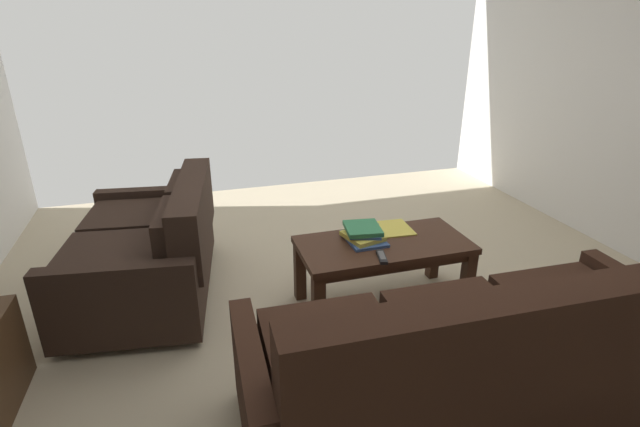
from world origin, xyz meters
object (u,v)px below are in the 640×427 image
at_px(coffee_table, 383,253).
at_px(tv_remote, 382,257).
at_px(loose_magazine, 391,228).
at_px(sofa_main, 474,360).
at_px(book_stack, 363,234).
at_px(loveseat_near, 151,249).

relative_size(coffee_table, tv_remote, 6.54).
relative_size(coffee_table, loose_magazine, 4.08).
xyz_separation_m(sofa_main, loose_magazine, (-0.15, -1.22, 0.09)).
height_order(tv_remote, loose_magazine, tv_remote).
bearing_deg(book_stack, loose_magazine, -157.25).
bearing_deg(loose_magazine, loveseat_near, 169.57).
bearing_deg(book_stack, loveseat_near, -20.40).
relative_size(tv_remote, loose_magazine, 0.62).
distance_m(coffee_table, tv_remote, 0.24).
relative_size(loveseat_near, coffee_table, 1.33).
bearing_deg(loose_magazine, sofa_main, -93.69).
xyz_separation_m(coffee_table, book_stack, (0.11, -0.07, 0.12)).
height_order(loveseat_near, loose_magazine, loveseat_near).
bearing_deg(tv_remote, loveseat_near, -29.63).
height_order(book_stack, tv_remote, book_stack).
distance_m(sofa_main, coffee_table, 1.05).
bearing_deg(loose_magazine, book_stack, -153.76).
bearing_deg(book_stack, coffee_table, 148.33).
bearing_deg(loose_magazine, tv_remote, -118.61).
relative_size(loveseat_near, tv_remote, 8.71).
bearing_deg(book_stack, sofa_main, 94.65).
height_order(sofa_main, tv_remote, sofa_main).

